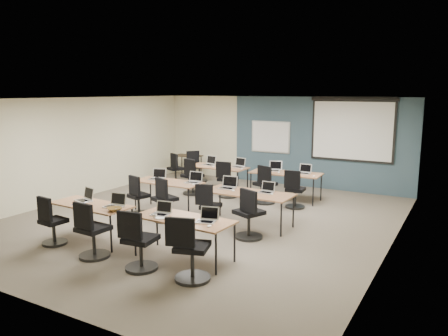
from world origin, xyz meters
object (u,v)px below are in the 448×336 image
Objects in this scene: training_table_mid_left at (168,183)px; task_chair_0 at (52,225)px; task_chair_2 at (138,245)px; laptop_10 at (274,168)px; laptop_3 at (207,218)px; training_table_front_left at (91,207)px; task_chair_4 at (138,199)px; laptop_11 at (304,171)px; task_chair_1 at (91,235)px; laptop_0 at (85,198)px; laptop_9 at (239,165)px; utility_table at (188,158)px; training_table_front_right at (184,221)px; laptop_8 at (210,163)px; laptop_4 at (157,177)px; laptop_6 at (228,185)px; whiteboard at (270,137)px; task_chair_6 at (209,209)px; laptop_7 at (267,190)px; laptop_5 at (194,180)px; training_table_back_right at (286,174)px; task_chair_3 at (189,254)px; laptop_1 at (115,204)px; task_chair_10 at (265,188)px; projector_screen at (352,126)px; spare_chair_a at (198,169)px; task_chair_8 at (192,180)px; task_chair_5 at (164,203)px; task_chair_9 at (227,182)px; training_table_mid_right at (248,194)px; laptop_2 at (162,211)px; task_chair_11 at (294,193)px; training_table_back_left at (218,168)px.

task_chair_0 is at bearing -99.82° from training_table_mid_left.
laptop_10 is at bearing 83.34° from task_chair_2.
task_chair_0 is at bearing 177.21° from laptop_3.
task_chair_4 is (-0.38, 1.77, -0.28)m from training_table_front_left.
laptop_11 reaches higher than training_table_front_left.
task_chair_1 reaches higher than laptop_3.
laptop_0 is 0.97× the size of laptop_9.
utility_table is at bearing 166.56° from laptop_9.
training_table_mid_left is (-2.08, 2.33, -0.00)m from training_table_front_right.
laptop_4 is at bearing -78.09° from laptop_8.
laptop_6 reaches higher than laptop_8.
whiteboard is at bearing 56.00° from laptop_4.
task_chair_6 is 1.30m from laptop_7.
laptop_10 is (1.03, 2.39, 0.00)m from laptop_5.
laptop_3 is (0.46, 0.02, 0.11)m from training_table_front_right.
whiteboard is at bearing 121.45° from training_table_back_right.
laptop_1 is at bearing 144.87° from task_chair_3.
laptop_9 is 0.34× the size of task_chair_10.
laptop_10 is (-1.64, -1.64, -1.09)m from projector_screen.
task_chair_1 is (0.13, -0.73, -0.37)m from laptop_1.
task_chair_8 is at bearing -110.08° from spare_chair_a.
task_chair_0 is at bearing -109.75° from laptop_4.
task_chair_0 is 0.94× the size of task_chair_1.
training_table_mid_left is 0.89m from task_chair_5.
task_chair_9 is (0.94, 1.81, -0.38)m from laptop_4.
spare_chair_a is (-3.02, 1.49, -0.01)m from task_chair_10.
task_chair_9 is 2.30m from spare_chair_a.
training_table_mid_right is 5.71× the size of laptop_1.
laptop_2 is 0.89× the size of laptop_5.
laptop_7 is 1.90m from task_chair_10.
laptop_8 is at bearing 140.61° from laptop_7.
projector_screen is at bearing 50.78° from training_table_back_right.
spare_chair_a is (-3.01, 6.38, -0.01)m from task_chair_2.
task_chair_11 is 0.98× the size of spare_chair_a.
task_chair_9 is 0.99× the size of task_chair_10.
training_table_mid_right is at bearing -32.62° from laptop_8.
training_table_mid_left is 0.97× the size of training_table_back_left.
laptop_0 is (-2.32, -4.78, 0.11)m from training_table_back_right.
laptop_7 reaches higher than training_table_front_left.
laptop_5 is (0.90, 2.50, -0.00)m from laptop_0.
training_table_mid_left is 3.20m from training_table_back_right.
task_chair_5 is (-2.23, 2.29, -0.01)m from task_chair_3.
task_chair_4 is 1.91m from task_chair_6.
whiteboard is at bearing 79.74° from task_chair_8.
task_chair_8 is (-0.43, -0.69, -0.26)m from training_table_back_left.
task_chair_4 is at bearing -95.91° from laptop_9.
task_chair_1 is 3.01× the size of laptop_5.
projector_screen is 4.33m from laptop_7.
task_chair_8 reaches higher than laptop_4.
whiteboard is 3.68× the size of laptop_9.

